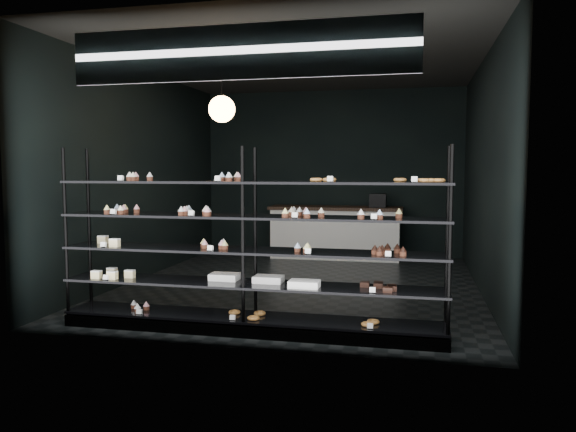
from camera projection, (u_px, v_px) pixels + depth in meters
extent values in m
cube|color=black|center=(301.00, 284.00, 8.20)|extent=(5.00, 6.00, 0.01)
cube|color=black|center=(301.00, 62.00, 7.93)|extent=(5.00, 6.00, 0.01)
cube|color=black|center=(331.00, 173.00, 10.98)|extent=(5.00, 0.01, 3.20)
cube|color=black|center=(236.00, 178.00, 5.15)|extent=(5.00, 0.01, 3.20)
cube|color=black|center=(142.00, 174.00, 8.62)|extent=(0.01, 6.00, 3.20)
cube|color=black|center=(484.00, 175.00, 7.51)|extent=(0.01, 6.00, 3.20)
cube|color=black|center=(250.00, 326.00, 5.82)|extent=(4.00, 0.50, 0.12)
cylinder|color=black|center=(66.00, 235.00, 5.97)|extent=(0.04, 0.04, 1.85)
cylinder|color=black|center=(89.00, 231.00, 6.39)|extent=(0.04, 0.04, 1.85)
cylinder|color=black|center=(243.00, 240.00, 5.53)|extent=(0.04, 0.04, 1.85)
cylinder|color=black|center=(255.00, 235.00, 5.96)|extent=(0.04, 0.04, 1.85)
cylinder|color=black|center=(450.00, 246.00, 5.10)|extent=(0.04, 0.04, 1.85)
cylinder|color=black|center=(447.00, 240.00, 5.52)|extent=(0.04, 0.04, 1.85)
cube|color=black|center=(250.00, 317.00, 5.82)|extent=(4.00, 0.50, 0.03)
cube|color=black|center=(250.00, 284.00, 5.79)|extent=(4.00, 0.50, 0.02)
cube|color=black|center=(249.00, 251.00, 5.76)|extent=(4.00, 0.50, 0.02)
cube|color=black|center=(249.00, 217.00, 5.73)|extent=(4.00, 0.50, 0.02)
cube|color=black|center=(249.00, 182.00, 5.70)|extent=(4.00, 0.50, 0.02)
cube|color=white|center=(124.00, 178.00, 5.81)|extent=(0.06, 0.04, 0.06)
cube|color=white|center=(217.00, 179.00, 5.58)|extent=(0.06, 0.04, 0.06)
cube|color=white|center=(332.00, 179.00, 5.33)|extent=(0.05, 0.04, 0.06)
cube|color=white|center=(417.00, 180.00, 5.15)|extent=(0.06, 0.04, 0.06)
cube|color=white|center=(113.00, 212.00, 5.87)|extent=(0.06, 0.04, 0.06)
cube|color=white|center=(190.00, 213.00, 5.67)|extent=(0.05, 0.04, 0.06)
cube|color=white|center=(300.00, 215.00, 5.42)|extent=(0.05, 0.04, 0.06)
cube|color=white|center=(379.00, 217.00, 5.26)|extent=(0.06, 0.04, 0.06)
cube|color=white|center=(101.00, 245.00, 5.93)|extent=(0.06, 0.04, 0.06)
cube|color=white|center=(209.00, 248.00, 5.66)|extent=(0.06, 0.04, 0.06)
cube|color=white|center=(311.00, 252.00, 5.43)|extent=(0.05, 0.04, 0.06)
cube|color=white|center=(387.00, 254.00, 5.27)|extent=(0.06, 0.04, 0.06)
cube|color=white|center=(110.00, 278.00, 5.94)|extent=(0.06, 0.04, 0.06)
cube|color=white|center=(377.00, 290.00, 5.32)|extent=(0.06, 0.04, 0.06)
cube|color=white|center=(136.00, 312.00, 5.90)|extent=(0.06, 0.04, 0.06)
cube|color=white|center=(236.00, 318.00, 5.66)|extent=(0.05, 0.04, 0.06)
cube|color=white|center=(370.00, 326.00, 5.36)|extent=(0.06, 0.04, 0.06)
cube|color=#0C133D|center=(238.00, 52.00, 5.13)|extent=(3.20, 0.04, 0.45)
cube|color=white|center=(237.00, 52.00, 5.11)|extent=(3.30, 0.02, 0.50)
cylinder|color=black|center=(221.00, 73.00, 7.14)|extent=(0.01, 0.01, 0.56)
sphere|color=#F6A356|center=(222.00, 109.00, 7.18)|extent=(0.34, 0.34, 0.34)
cube|color=silver|center=(335.00, 234.00, 10.56)|extent=(2.38, 0.60, 0.92)
cube|color=black|center=(336.00, 208.00, 10.51)|extent=(2.48, 0.65, 0.06)
cube|color=black|center=(378.00, 200.00, 10.33)|extent=(0.30, 0.30, 0.25)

